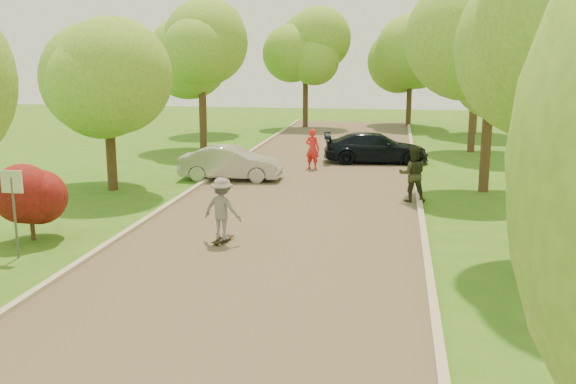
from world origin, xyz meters
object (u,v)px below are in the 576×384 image
Objects in this scene: skateboarder at (222,209)px; street_sign at (13,195)px; longboard at (223,239)px; silver_sedan at (231,163)px; person_striped at (312,149)px; dark_sedan at (376,148)px; person_olive at (413,174)px.

street_sign is at bearing 38.66° from skateboarder.
silver_sedan is at bearing -62.54° from longboard.
street_sign is at bearing 87.79° from person_striped.
longboard is 11.57m from person_striped.
street_sign is 1.32× the size of skateboarder.
skateboarder is at bearing 159.05° from dark_sedan.
person_striped is at bearing -46.15° from silver_sedan.
silver_sedan is 4.13m from person_striped.
street_sign is at bearing 38.66° from longboard.
longboard is at bearing -168.98° from silver_sedan.
person_olive is at bearing -175.86° from dark_sedan.
person_olive is (9.60, 7.85, -0.61)m from street_sign.
person_olive is at bearing -116.66° from skateboarder.
skateboarder is (2.00, -8.55, 0.27)m from silver_sedan.
skateboarder is 0.86× the size of person_olive.
skateboarder reaches higher than longboard.
person_striped is at bearing 68.12° from street_sign.
person_striped is at bearing 122.92° from dark_sedan.
person_olive is at bearing 39.27° from street_sign.
silver_sedan is 8.78m from skateboarder.
skateboarder is at bearing 118.33° from longboard.
longboard is 7.69m from person_olive.
person_olive is at bearing 145.45° from person_striped.
person_olive is (5.01, 5.77, 0.86)m from longboard.
person_olive is (5.01, 5.77, 0.03)m from skateboarder.
silver_sedan is 7.54m from dark_sedan.
person_olive is (1.50, -7.92, 0.26)m from dark_sedan.
dark_sedan is at bearing -120.83° from person_striped.
street_sign is at bearing 146.24° from dark_sedan.
skateboarder is (-3.51, -13.69, 0.24)m from dark_sedan.
dark_sedan reaches higher than longboard.
silver_sedan is 0.84× the size of dark_sedan.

